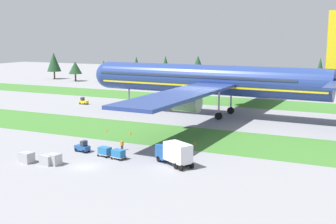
{
  "coord_description": "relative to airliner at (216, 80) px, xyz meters",
  "views": [
    {
      "loc": [
        37.8,
        -51.58,
        19.39
      ],
      "look_at": [
        0.69,
        27.55,
        4.0
      ],
      "focal_mm": 46.5,
      "sensor_mm": 36.0,
      "label": 1
    }
  ],
  "objects": [
    {
      "name": "taxiway_marker_2",
      "position": [
        -8.74,
        -26.57,
        -8.52
      ],
      "size": [
        0.44,
        0.44,
        0.6
      ],
      "primitive_type": "cone",
      "color": "orange",
      "rests_on": "ground"
    },
    {
      "name": "pushback_tractor",
      "position": [
        -40.27,
        1.32,
        -8.01
      ],
      "size": [
        2.64,
        1.38,
        1.97
      ],
      "rotation": [
        0.0,
        0.0,
        4.68
      ],
      "color": "yellow",
      "rests_on": "ground"
    },
    {
      "name": "grass_strip_near",
      "position": [
        -3.88,
        -23.9,
        -8.82
      ],
      "size": [
        320.0,
        17.97,
        0.01
      ],
      "primitive_type": "cube",
      "color": "#3D752D",
      "rests_on": "ground"
    },
    {
      "name": "ground_plane",
      "position": [
        -3.88,
        -48.21,
        -8.83
      ],
      "size": [
        400.0,
        400.0,
        0.0
      ],
      "primitive_type": "plane",
      "color": "gray"
    },
    {
      "name": "airliner",
      "position": [
        0.0,
        0.0,
        0.0
      ],
      "size": [
        69.6,
        85.51,
        24.62
      ],
      "rotation": [
        0.0,
        0.0,
        1.54
      ],
      "color": "navy",
      "rests_on": "ground"
    },
    {
      "name": "baggage_tug",
      "position": [
        -9.41,
        -41.4,
        -8.01
      ],
      "size": [
        2.77,
        1.7,
        1.97
      ],
      "rotation": [
        0.0,
        0.0,
        1.41
      ],
      "color": "#1E4C8E",
      "rests_on": "ground"
    },
    {
      "name": "taxiway_marker_3",
      "position": [
        1.27,
        -31.1,
        -8.59
      ],
      "size": [
        0.44,
        0.44,
        0.48
      ],
      "primitive_type": "cone",
      "color": "orange",
      "rests_on": "ground"
    },
    {
      "name": "distant_tree_line",
      "position": [
        -5.07,
        55.03,
        -1.76
      ],
      "size": [
        191.4,
        10.74,
        12.42
      ],
      "color": "#4C3823",
      "rests_on": "ground"
    },
    {
      "name": "ground_crew_marshaller",
      "position": [
        -3.96,
        -37.6,
        -7.88
      ],
      "size": [
        0.48,
        0.36,
        1.74
      ],
      "rotation": [
        0.0,
        0.0,
        3.73
      ],
      "color": "black",
      "rests_on": "ground"
    },
    {
      "name": "cargo_dolly_lead",
      "position": [
        -4.45,
        -42.21,
        -7.91
      ],
      "size": [
        2.41,
        1.83,
        1.55
      ],
      "rotation": [
        0.0,
        0.0,
        1.41
      ],
      "color": "#A3A3A8",
      "rests_on": "ground"
    },
    {
      "name": "uld_container_2",
      "position": [
        -9.78,
        -49.79,
        -8.07
      ],
      "size": [
        2.19,
        1.85,
        1.52
      ],
      "primitive_type": "cube",
      "rotation": [
        0.0,
        0.0,
        -0.13
      ],
      "color": "#A3A3A8",
      "rests_on": "ground"
    },
    {
      "name": "taxiway_marker_1",
      "position": [
        5.87,
        -28.55,
        -8.54
      ],
      "size": [
        0.44,
        0.44,
        0.57
      ],
      "primitive_type": "cone",
      "color": "orange",
      "rests_on": "ground"
    },
    {
      "name": "taxiway_marker_0",
      "position": [
        -14.26,
        -26.67,
        -8.58
      ],
      "size": [
        0.44,
        0.44,
        0.49
      ],
      "primitive_type": "cone",
      "color": "orange",
      "rests_on": "ground"
    },
    {
      "name": "catering_truck",
      "position": [
        7.73,
        -41.72,
        -6.87
      ],
      "size": [
        7.19,
        5.41,
        3.58
      ],
      "rotation": [
        0.0,
        0.0,
        1.06
      ],
      "color": "#1E4C8E",
      "rests_on": "ground"
    },
    {
      "name": "cargo_dolly_second",
      "position": [
        -1.59,
        -42.67,
        -7.91
      ],
      "size": [
        2.41,
        1.83,
        1.55
      ],
      "rotation": [
        0.0,
        0.0,
        1.41
      ],
      "color": "#A3A3A8",
      "rests_on": "ground"
    },
    {
      "name": "grass_strip_far",
      "position": [
        -3.88,
        24.04,
        -8.82
      ],
      "size": [
        320.0,
        17.97,
        0.01
      ],
      "primitive_type": "cube",
      "color": "#3D752D",
      "rests_on": "ground"
    },
    {
      "name": "uld_container_1",
      "position": [
        -13.45,
        -50.26,
        -8.02
      ],
      "size": [
        2.18,
        1.83,
        1.62
      ],
      "primitive_type": "cube",
      "rotation": [
        0.0,
        0.0,
        -0.12
      ],
      "color": "#A3A3A8",
      "rests_on": "ground"
    },
    {
      "name": "uld_container_0",
      "position": [
        -8.93,
        -49.37,
        -7.98
      ],
      "size": [
        2.14,
        1.78,
        1.7
      ],
      "primitive_type": "cube",
      "rotation": [
        0.0,
        0.0,
        -0.09
      ],
      "color": "#A3A3A8",
      "rests_on": "ground"
    }
  ]
}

